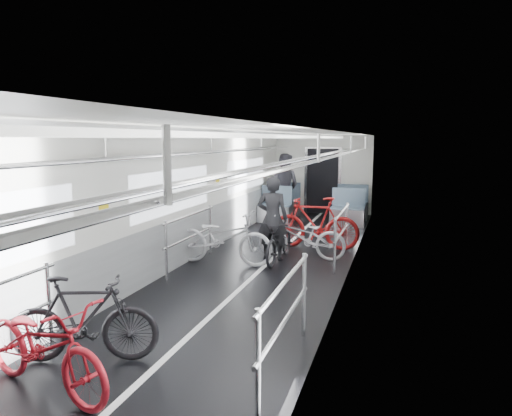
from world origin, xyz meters
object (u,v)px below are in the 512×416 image
Objects in this scene: bike_left_mid at (84,319)px; bike_right_far at (315,223)px; person_standing at (273,218)px; person_seated at (284,186)px; bike_left_far at (223,238)px; bike_aisle at (280,241)px; bike_right_mid at (301,236)px; bike_left_near at (44,346)px.

bike_right_far reaches higher than bike_left_mid.
person_seated reaches higher than person_standing.
bike_right_far is (1.41, 1.68, 0.06)m from bike_left_far.
bike_aisle is at bearing -23.12° from bike_right_far.
bike_right_mid is at bearing -35.19° from bike_left_mid.
person_standing is at bearing -29.57° from bike_left_mid.
person_seated reaches higher than bike_left_mid.
bike_left_far is 1.24× the size of bike_aisle.
bike_right_mid is 0.66m from person_standing.
bike_right_far is 1.28m from person_standing.
bike_right_mid is at bearing -162.20° from person_standing.
bike_right_far is (0.11, 0.88, 0.11)m from bike_right_mid.
person_seated is (-0.17, 9.59, 0.49)m from bike_left_near.
bike_left_near is 1.06× the size of person_standing.
bike_right_mid is at bearing 0.83° from bike_left_near.
bike_left_near is at bearing 164.12° from bike_left_mid.
bike_right_far reaches higher than bike_right_mid.
bike_right_far reaches higher than bike_left_near.
person_standing reaches higher than bike_right_far.
person_standing is at bearing 110.84° from person_seated.
bike_left_far is 5.09m from person_seated.
bike_left_mid is at bearing 100.29° from person_seated.
person_seated reaches higher than bike_left_near.
bike_left_far is at bearing 34.16° from person_standing.
bike_right_far is at bearing 70.55° from bike_aisle.
bike_left_far is (-0.01, 3.92, 0.04)m from bike_left_mid.
person_standing reaches higher than bike_right_mid.
bike_aisle is at bearing 112.65° from person_seated.
bike_left_near is 0.91× the size of person_seated.
bike_left_mid is 4.52m from bike_aisle.
bike_left_near is at bearing 100.50° from person_seated.
person_seated reaches higher than bike_aisle.
bike_left_mid is 0.95× the size of person_standing.
bike_aisle is at bearing -50.14° from bike_right_mid.
bike_left_far is 1.08m from bike_aisle.
bike_left_near is 1.12× the size of bike_left_mid.
bike_aisle is (0.94, 4.42, -0.06)m from bike_left_mid.
bike_left_mid is 0.83× the size of bike_right_far.
bike_right_mid is (1.30, 0.80, -0.05)m from bike_left_far.
bike_right_far reaches higher than bike_aisle.
bike_right_mid is 0.46m from bike_aisle.
person_standing reaches higher than bike_aisle.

